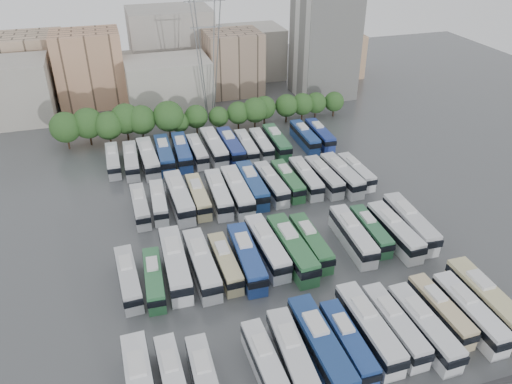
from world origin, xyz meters
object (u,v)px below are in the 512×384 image
object	(u,v)px
bus_r2_s11	(324,176)
bus_r3_s9	(261,144)
bus_r0_s10	(423,326)
bus_r3_s1	(131,160)
bus_r1_s5	(246,257)
bus_r2_s5	(219,193)
bus_r3_s0	(113,160)
bus_r3_s2	(148,158)
bus_r0_s9	(394,325)
bus_r1_s4	(225,263)
bus_r3_s4	(182,151)
bus_r2_s1	(140,206)
bus_r2_s10	(306,178)
bus_r1_s10	(353,235)
bus_r0_s4	(266,364)
bus_r3_s8	(246,146)
bus_r1_s7	(292,248)
bus_r0_s2	(205,382)
bus_r3_s3	(164,154)
bus_r1_s13	(410,223)
bus_r0_s5	(293,357)
bus_r1_s11	(370,230)
bus_r3_s5	(197,151)
bus_r0_s1	(173,380)
bus_r0_s11	(440,310)
electricity_pylon	(207,39)
bus_r2_s12	(342,175)
bus_r0_s12	(469,312)
bus_r1_s2	(175,263)
bus_r2_s6	(237,191)
bus_r2_s2	(159,202)
bus_r3_s10	(277,141)
bus_r1_s1	(154,279)
bus_r3_s13	(320,135)
bus_r2_s3	(179,197)
bus_r2_s9	(287,180)
apartment_tower	(324,45)
bus_r0_s8	(369,328)
bus_r1_s0	(128,278)
bus_r2_s13	(356,171)
bus_r1_s12	(394,231)
bus_r0_s13	(486,299)

from	to	relation	value
bus_r2_s11	bus_r3_s9	world-z (taller)	bus_r2_s11
bus_r0_s10	bus_r3_s1	distance (m)	61.61
bus_r1_s5	bus_r2_s5	distance (m)	18.31
bus_r3_s0	bus_r3_s2	xyz separation A→B (m)	(6.58, -1.63, 0.30)
bus_r0_s9	bus_r1_s4	distance (m)	23.85
bus_r0_s10	bus_r3_s4	bearing A→B (deg)	107.94
bus_r2_s1	bus_r1_s4	bearing A→B (deg)	-62.59
bus_r2_s10	bus_r1_s10	bearing A→B (deg)	-88.88
bus_r0_s4	bus_r3_s8	distance (m)	54.97
bus_r1_s7	bus_r1_s10	size ratio (longest dim) A/B	1.09
bus_r0_s2	bus_r3_s3	bearing A→B (deg)	87.06
bus_r1_s10	bus_r1_s13	bearing A→B (deg)	3.89
bus_r0_s5	bus_r1_s7	bearing A→B (deg)	72.13
bus_r1_s11	bus_r3_s5	size ratio (longest dim) A/B	0.97
bus_r0_s1	bus_r2_s5	distance (m)	38.08
bus_r0_s11	bus_r3_s0	distance (m)	64.71
electricity_pylon	bus_r2_s12	xyz separation A→B (m)	(16.13, -38.01, -16.71)
bus_r0_s12	bus_r1_s2	bearing A→B (deg)	148.67
bus_r1_s7	bus_r2_s6	world-z (taller)	bus_r1_s7
bus_r0_s2	bus_r2_s2	distance (m)	37.58
bus_r3_s10	bus_r1_s1	bearing A→B (deg)	-128.45
bus_r1_s13	bus_r3_s2	size ratio (longest dim) A/B	1.01
bus_r0_s12	bus_r2_s11	size ratio (longest dim) A/B	1.02
bus_r0_s12	bus_r1_s1	bearing A→B (deg)	153.30
bus_r0_s2	bus_r1_s13	bearing A→B (deg)	28.58
bus_r3_s2	bus_r3_s8	world-z (taller)	bus_r3_s2
bus_r2_s6	bus_r0_s12	bearing A→B (deg)	-60.71
bus_r2_s6	bus_r3_s13	size ratio (longest dim) A/B	1.14
bus_r0_s2	bus_r2_s3	world-z (taller)	bus_r2_s3
bus_r1_s7	bus_r2_s2	distance (m)	25.24
bus_r3_s8	bus_r1_s1	bearing A→B (deg)	-121.47
bus_r1_s10	bus_r3_s9	xyz separation A→B (m)	(-3.42, 34.82, -0.23)
bus_r2_s9	bus_r3_s10	xyz separation A→B (m)	(3.37, 15.81, 0.12)
bus_r1_s7	bus_r2_s12	distance (m)	24.58
bus_r2_s1	bus_r2_s11	bearing A→B (deg)	-0.24
bus_r2_s3	bus_r3_s4	size ratio (longest dim) A/B	1.06
bus_r3_s9	bus_r3_s10	size ratio (longest dim) A/B	0.90
bus_r3_s3	bus_r1_s13	bearing A→B (deg)	-45.60
electricity_pylon	bus_r3_s13	distance (m)	32.70
apartment_tower	bus_r3_s9	bearing A→B (deg)	-131.85
bus_r1_s7	bus_r3_s0	world-z (taller)	bus_r1_s7
bus_r0_s8	bus_r3_s9	world-z (taller)	bus_r0_s8
electricity_pylon	bus_r1_s0	distance (m)	62.64
bus_r2_s1	bus_r2_s13	xyz separation A→B (m)	(39.53, 0.47, 0.02)
bus_r1_s10	bus_r1_s12	size ratio (longest dim) A/B	1.00
bus_r2_s3	bus_r3_s1	bearing A→B (deg)	109.56
bus_r2_s2	bus_r0_s12	bearing A→B (deg)	-45.83
bus_r0_s13	apartment_tower	bearing A→B (deg)	81.46
bus_r0_s11	bus_r1_s2	world-z (taller)	bus_r1_s2
bus_r0_s9	bus_r1_s13	xyz separation A→B (m)	(13.31, 18.09, 0.20)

